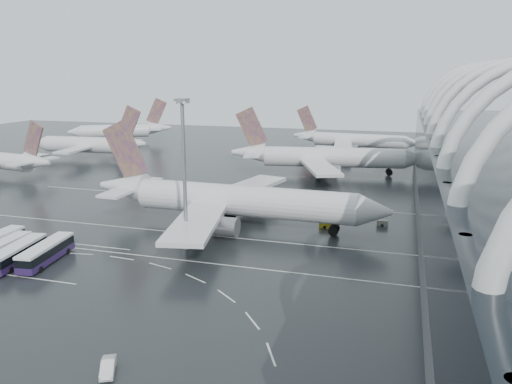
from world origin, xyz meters
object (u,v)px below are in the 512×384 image
(bus_row_near_d, at_px, (46,252))
(van_curve_c, at_px, (108,367))
(gse_cart_belly_d, at_px, (382,223))
(airliner_gate_c, at_px, (352,140))
(floodlight_mast, at_px, (184,157))
(airliner_main, at_px, (230,201))
(airliner_gate_b, at_px, (323,158))
(jet_remote_far, at_px, (122,131))
(bus_row_near_b, at_px, (3,250))
(gse_cart_belly_b, at_px, (319,210))
(jet_remote_west, at_px, (4,161))
(gse_cart_belly_a, at_px, (325,224))
(jet_remote_mid, at_px, (90,145))
(bus_row_near_c, at_px, (18,253))

(bus_row_near_d, height_order, van_curve_c, bus_row_near_d)
(bus_row_near_d, height_order, gse_cart_belly_d, bus_row_near_d)
(airliner_gate_c, xyz_separation_m, floodlight_mast, (-16.72, -127.40, 12.68))
(airliner_main, bearing_deg, gse_cart_belly_d, 17.18)
(airliner_gate_b, xyz_separation_m, airliner_gate_c, (3.75, 50.48, -0.73))
(airliner_main, relative_size, gse_cart_belly_d, 27.79)
(bus_row_near_d, bearing_deg, jet_remote_far, 18.67)
(bus_row_near_b, xyz_separation_m, gse_cart_belly_b, (48.10, 45.27, -1.18))
(bus_row_near_d, bearing_deg, airliner_gate_b, -28.13)
(gse_cart_belly_d, bearing_deg, airliner_main, -163.79)
(airliner_gate_c, bearing_deg, gse_cart_belly_b, -83.07)
(jet_remote_west, relative_size, gse_cart_belly_a, 17.23)
(gse_cart_belly_b, distance_m, gse_cart_belly_d, 16.14)
(jet_remote_west, bearing_deg, gse_cart_belly_d, 179.54)
(airliner_gate_c, height_order, bus_row_near_d, airliner_gate_c)
(jet_remote_mid, xyz_separation_m, gse_cart_belly_b, (95.39, -50.02, -4.71))
(jet_remote_west, bearing_deg, bus_row_near_d, 146.47)
(airliner_gate_c, distance_m, van_curve_c, 166.03)
(jet_remote_far, distance_m, gse_cart_belly_b, 143.52)
(airliner_gate_b, height_order, bus_row_near_c, airliner_gate_b)
(airliner_gate_b, height_order, gse_cart_belly_d, airliner_gate_b)
(jet_remote_west, xyz_separation_m, floodlight_mast, (83.29, -45.91, 12.60))
(airliner_main, bearing_deg, bus_row_near_b, -135.81)
(airliner_gate_c, relative_size, floodlight_mast, 1.89)
(airliner_gate_b, distance_m, airliner_gate_c, 50.63)
(airliner_main, bearing_deg, gse_cart_belly_a, 13.56)
(airliner_main, distance_m, van_curve_c, 54.92)
(gse_cart_belly_b, bearing_deg, bus_row_near_d, -131.68)
(bus_row_near_b, height_order, gse_cart_belly_d, bus_row_near_b)
(airliner_main, height_order, gse_cart_belly_b, airliner_main)
(jet_remote_far, bearing_deg, gse_cart_belly_d, 111.57)
(jet_remote_west, height_order, bus_row_near_d, jet_remote_west)
(bus_row_near_c, bearing_deg, gse_cart_belly_b, -51.45)
(jet_remote_west, bearing_deg, jet_remote_far, -76.23)
(airliner_gate_b, bearing_deg, bus_row_near_c, -121.87)
(jet_remote_mid, xyz_separation_m, bus_row_near_b, (47.29, -95.29, -3.53))
(jet_remote_mid, xyz_separation_m, gse_cart_belly_a, (98.68, -61.12, -4.58))
(jet_remote_west, relative_size, floodlight_mast, 1.52)
(bus_row_near_c, distance_m, bus_row_near_d, 4.72)
(jet_remote_west, xyz_separation_m, van_curve_c, (91.20, -84.26, -4.01))
(jet_remote_west, bearing_deg, floodlight_mast, 160.69)
(jet_remote_mid, relative_size, gse_cart_belly_b, 23.81)
(airliner_gate_b, xyz_separation_m, gse_cart_belly_d, (21.05, -51.72, -4.71))
(floodlight_mast, bearing_deg, van_curve_c, -78.34)
(bus_row_near_b, xyz_separation_m, floodlight_mast, (28.89, 13.65, 15.59))
(gse_cart_belly_a, bearing_deg, van_curve_c, -103.92)
(floodlight_mast, relative_size, gse_cart_belly_a, 11.32)
(airliner_gate_c, distance_m, bus_row_near_b, 148.27)
(airliner_gate_c, distance_m, gse_cart_belly_d, 103.73)
(jet_remote_mid, height_order, gse_cart_belly_d, jet_remote_mid)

